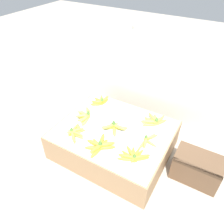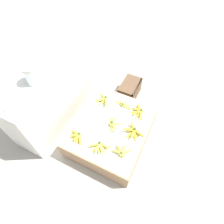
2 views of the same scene
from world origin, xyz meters
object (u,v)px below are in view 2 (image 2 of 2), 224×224
object	(u,v)px
glass_jar	(32,74)
foam_tray_white	(7,99)
banana_bunch_middle_midright	(124,104)
wooden_crate	(130,90)
banana_bunch_middle_midleft	(113,123)
banana_bunch_front_midright	(139,112)
banana_bunch_back_midright	(104,100)
banana_bunch_front_left	(122,151)
banana_bunch_front_midleft	(134,131)
banana_bunch_back_left	(77,136)
banana_bunch_middle_left	(99,146)

from	to	relation	value
glass_jar	foam_tray_white	xyz separation A→B (m)	(-0.29, 0.08, -0.09)
banana_bunch_middle_midright	wooden_crate	bearing A→B (deg)	10.35
foam_tray_white	glass_jar	bearing A→B (deg)	-15.17
banana_bunch_middle_midleft	banana_bunch_middle_midright	size ratio (longest dim) A/B	0.96
banana_bunch_front_midright	banana_bunch_middle_midleft	world-z (taller)	banana_bunch_middle_midleft
banana_bunch_front_midright	banana_bunch_back_midright	xyz separation A→B (m)	(-0.02, 0.46, 0.01)
banana_bunch_middle_midleft	banana_bunch_front_left	bearing A→B (deg)	-138.85
banana_bunch_front_left	banana_bunch_front_midleft	world-z (taller)	banana_bunch_front_midleft
banana_bunch_front_midleft	glass_jar	bearing A→B (deg)	99.56
banana_bunch_front_midleft	banana_bunch_back_midright	xyz separation A→B (m)	(0.26, 0.51, -0.00)
banana_bunch_middle_midleft	banana_bunch_front_midright	bearing A→B (deg)	-35.44
banana_bunch_front_midright	foam_tray_white	size ratio (longest dim) A/B	1.08
glass_jar	foam_tray_white	size ratio (longest dim) A/B	0.90
banana_bunch_front_midleft	banana_bunch_middle_midright	world-z (taller)	banana_bunch_front_midleft
banana_bunch_middle_midleft	glass_jar	xyz separation A→B (m)	(-0.16, 0.77, 0.55)
banana_bunch_middle_midleft	banana_bunch_back_left	world-z (taller)	banana_bunch_middle_midleft
banana_bunch_front_midright	banana_bunch_back_midright	bearing A→B (deg)	92.44
wooden_crate	banana_bunch_middle_midleft	xyz separation A→B (m)	(-0.73, -0.08, 0.18)
banana_bunch_front_midleft	banana_bunch_middle_left	bearing A→B (deg)	142.28
banana_bunch_front_midleft	banana_bunch_middle_left	size ratio (longest dim) A/B	1.07
wooden_crate	banana_bunch_middle_left	bearing A→B (deg)	-175.78
banana_bunch_front_midright	banana_bunch_front_midleft	bearing A→B (deg)	-171.15
foam_tray_white	banana_bunch_middle_midleft	bearing A→B (deg)	-61.83
banana_bunch_middle_left	banana_bunch_back_left	xyz separation A→B (m)	(-0.00, 0.27, 0.00)
banana_bunch_middle_left	banana_bunch_back_midright	xyz separation A→B (m)	(0.59, 0.26, 0.00)
banana_bunch_back_left	banana_bunch_back_midright	size ratio (longest dim) A/B	0.86
wooden_crate	banana_bunch_middle_left	xyz separation A→B (m)	(-1.05, -0.08, 0.17)
banana_bunch_middle_left	banana_bunch_back_midright	bearing A→B (deg)	23.63
banana_bunch_front_midleft	banana_bunch_front_midright	xyz separation A→B (m)	(0.28, 0.04, -0.01)
banana_bunch_middle_left	foam_tray_white	xyz separation A→B (m)	(-0.14, 0.85, 0.47)
banana_bunch_front_left	banana_bunch_middle_midleft	world-z (taller)	banana_bunch_middle_midleft
banana_bunch_middle_midleft	banana_bunch_middle_left	bearing A→B (deg)	179.47
banana_bunch_middle_midright	banana_bunch_back_left	size ratio (longest dim) A/B	1.26
banana_bunch_front_midleft	banana_bunch_middle_midright	bearing A→B (deg)	39.77
banana_bunch_front_left	banana_bunch_front_midright	size ratio (longest dim) A/B	0.93
banana_bunch_front_left	banana_bunch_back_left	world-z (taller)	banana_bunch_back_left
banana_bunch_front_left	banana_bunch_front_midright	bearing A→B (deg)	2.27
banana_bunch_middle_midleft	foam_tray_white	size ratio (longest dim) A/B	1.08
wooden_crate	glass_jar	xyz separation A→B (m)	(-0.89, 0.69, 0.73)
banana_bunch_middle_midright	banana_bunch_back_midright	xyz separation A→B (m)	(-0.04, 0.26, 0.01)
banana_bunch_back_left	banana_bunch_front_left	bearing A→B (deg)	-83.49
banana_bunch_front_midleft	banana_bunch_back_midright	size ratio (longest dim) A/B	1.16
banana_bunch_back_left	banana_bunch_back_midright	distance (m)	0.59
banana_bunch_front_midleft	banana_bunch_front_midright	bearing A→B (deg)	8.85
banana_bunch_middle_midright	glass_jar	bearing A→B (deg)	121.87
banana_bunch_middle_left	glass_jar	bearing A→B (deg)	78.62
banana_bunch_back_left	glass_jar	distance (m)	0.76
banana_bunch_back_left	glass_jar	xyz separation A→B (m)	(0.16, 0.50, 0.55)
banana_bunch_front_midleft	banana_bunch_back_midright	bearing A→B (deg)	62.95
banana_bunch_back_midright	foam_tray_white	xyz separation A→B (m)	(-0.72, 0.59, 0.46)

